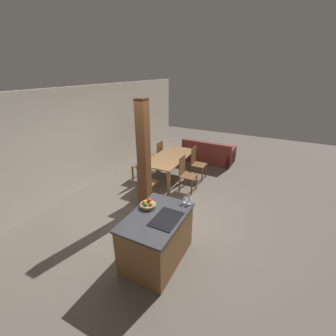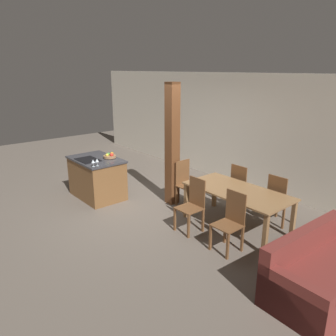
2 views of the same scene
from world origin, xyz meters
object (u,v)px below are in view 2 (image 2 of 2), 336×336
at_px(dining_table, 237,195).
at_px(couch, 325,274).
at_px(wine_glass_middle, 97,161).
at_px(dining_chair_head_end, 186,183).
at_px(timber_post, 172,145).
at_px(kitchen_island, 97,178).
at_px(wine_glass_near, 93,161).
at_px(dining_chair_near_right, 230,221).
at_px(dining_chair_far_left, 241,187).
at_px(fruit_bowl, 110,156).
at_px(dining_chair_near_left, 192,204).
at_px(dining_chair_far_right, 279,199).

height_order(dining_table, couch, couch).
distance_m(wine_glass_middle, dining_chair_head_end, 1.89).
height_order(dining_chair_head_end, couch, dining_chair_head_end).
distance_m(couch, timber_post, 3.69).
height_order(dining_table, dining_chair_head_end, dining_chair_head_end).
distance_m(kitchen_island, wine_glass_near, 0.87).
height_order(wine_glass_near, couch, wine_glass_near).
relative_size(kitchen_island, dining_chair_near_right, 1.32).
height_order(wine_glass_middle, dining_chair_near_right, wine_glass_middle).
bearing_deg(couch, wine_glass_near, 104.60).
relative_size(wine_glass_near, dining_chair_far_left, 0.15).
bearing_deg(dining_chair_near_right, dining_table, 121.92).
bearing_deg(kitchen_island, timber_post, 38.63).
bearing_deg(dining_chair_head_end, couch, -100.50).
height_order(kitchen_island, dining_chair_far_left, dining_chair_far_left).
relative_size(kitchen_island, timber_post, 0.50).
relative_size(fruit_bowl, dining_chair_near_left, 0.29).
relative_size(kitchen_island, wine_glass_middle, 8.67).
relative_size(fruit_bowl, wine_glass_near, 1.90).
height_order(kitchen_island, dining_chair_near_left, dining_chair_near_left).
bearing_deg(dining_chair_near_right, wine_glass_near, -162.81).
relative_size(wine_glass_near, dining_chair_far_right, 0.15).
xyz_separation_m(dining_chair_near_left, dining_chair_far_right, (0.86, 1.38, 0.00)).
bearing_deg(dining_table, timber_post, -174.90).
bearing_deg(kitchen_island, dining_chair_near_right, 8.79).
bearing_deg(wine_glass_near, dining_chair_far_left, 48.98).
bearing_deg(couch, timber_post, 84.61).
height_order(dining_chair_near_left, couch, dining_chair_near_left).
height_order(wine_glass_near, dining_chair_near_right, wine_glass_near).
distance_m(dining_table, dining_chair_far_left, 0.83).
bearing_deg(wine_glass_near, dining_chair_head_end, 55.97).
relative_size(kitchen_island, dining_chair_far_right, 1.32).
xyz_separation_m(wine_glass_middle, dining_table, (2.39, 1.48, -0.38)).
relative_size(kitchen_island, dining_table, 0.67).
relative_size(dining_chair_near_left, dining_chair_head_end, 1.00).
bearing_deg(dining_chair_far_right, dining_chair_head_end, 21.36).
xyz_separation_m(fruit_bowl, dining_chair_far_left, (2.35, 1.64, -0.45)).
height_order(dining_chair_near_left, dining_chair_far_right, same).
height_order(fruit_bowl, timber_post, timber_post).
distance_m(dining_chair_near_left, couch, 2.35).
distance_m(kitchen_island, fruit_bowl, 0.58).
distance_m(kitchen_island, dining_chair_far_right, 3.88).
bearing_deg(dining_chair_head_end, dining_table, -90.00).
height_order(fruit_bowl, wine_glass_near, wine_glass_near).
distance_m(wine_glass_near, dining_chair_near_left, 2.21).
relative_size(dining_table, couch, 1.07).
bearing_deg(dining_chair_head_end, dining_chair_near_left, -127.34).
height_order(dining_table, dining_chair_near_left, dining_chair_near_left).
relative_size(wine_glass_middle, dining_chair_far_right, 0.15).
relative_size(dining_table, dining_chair_head_end, 1.99).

